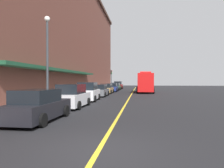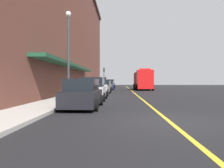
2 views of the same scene
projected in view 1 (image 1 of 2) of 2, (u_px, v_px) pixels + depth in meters
The scene contains 20 objects.
ground_plane at pixel (131, 94), 31.10m from camera, with size 112.00×112.00×0.00m, color black.
sidewalk_left at pixel (90, 94), 31.91m from camera, with size 2.40×70.00×0.15m, color #ADA8A0.
lane_center_stripe at pixel (131, 94), 31.10m from camera, with size 0.16×70.00×0.01m, color gold.
brick_building_left at pixel (52, 30), 31.47m from camera, with size 9.86×64.00×19.23m.
parked_car_0 at pixel (39, 106), 10.75m from camera, with size 2.04×4.66×1.62m.
parked_car_1 at pixel (72, 97), 16.18m from camera, with size 2.06×4.43×1.79m.
parked_car_2 at pixel (88, 92), 21.55m from camera, with size 2.18×4.28×1.89m.
parked_car_3 at pixel (100, 91), 27.57m from camera, with size 2.08×4.71×1.55m.
parked_car_4 at pixel (106, 89), 33.58m from camera, with size 2.05×4.18×1.56m.
parked_car_5 at pixel (112, 88), 39.31m from camera, with size 2.09×4.10×1.55m.
parked_car_6 at pixel (116, 87), 45.04m from camera, with size 2.01×4.86×1.60m.
parked_car_7 at pixel (118, 85), 50.86m from camera, with size 2.13×4.44×1.86m.
fire_truck at pixel (145, 83), 35.90m from camera, with size 2.87×8.05×3.47m.
parking_meter_0 at pixel (80, 90), 23.17m from camera, with size 0.14×0.18×1.33m.
parking_meter_1 at pixel (52, 94), 15.92m from camera, with size 0.14×0.18×1.33m.
parking_meter_2 at pixel (80, 90), 23.35m from camera, with size 0.14×0.18×1.33m.
parking_meter_3 at pixel (94, 87), 30.40m from camera, with size 0.14×0.18×1.33m.
parking_meter_4 at pixel (90, 88), 27.98m from camera, with size 0.14×0.18×1.33m.
street_lamp_left at pixel (47, 51), 16.43m from camera, with size 0.44×0.44×6.94m.
traffic_light_near at pixel (111, 76), 48.58m from camera, with size 0.38×0.36×4.30m.
Camera 1 is at (1.21, -6.18, 2.08)m, focal length 33.79 mm.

